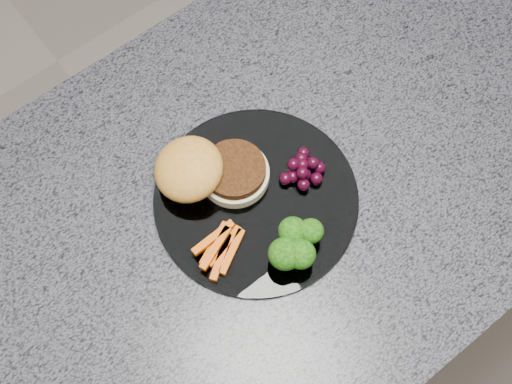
{
  "coord_description": "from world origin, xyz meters",
  "views": [
    {
      "loc": [
        -0.28,
        -0.28,
        1.73
      ],
      "look_at": [
        -0.06,
        -0.0,
        0.93
      ],
      "focal_mm": 50.0,
      "sensor_mm": 36.0,
      "label": 1
    }
  ],
  "objects_px": {
    "island_cabinet": "(279,279)",
    "burger": "(205,172)",
    "grape_bunch": "(303,169)",
    "plate": "(256,199)"
  },
  "relations": [
    {
      "from": "burger",
      "to": "grape_bunch",
      "type": "bearing_deg",
      "value": -15.38
    },
    {
      "from": "island_cabinet",
      "to": "grape_bunch",
      "type": "height_order",
      "value": "grape_bunch"
    },
    {
      "from": "island_cabinet",
      "to": "burger",
      "type": "bearing_deg",
      "value": 147.33
    },
    {
      "from": "island_cabinet",
      "to": "burger",
      "type": "distance_m",
      "value": 0.51
    },
    {
      "from": "island_cabinet",
      "to": "grape_bunch",
      "type": "distance_m",
      "value": 0.49
    },
    {
      "from": "plate",
      "to": "burger",
      "type": "xyz_separation_m",
      "value": [
        -0.03,
        0.06,
        0.02
      ]
    },
    {
      "from": "grape_bunch",
      "to": "burger",
      "type": "bearing_deg",
      "value": 145.64
    },
    {
      "from": "plate",
      "to": "burger",
      "type": "height_order",
      "value": "burger"
    },
    {
      "from": "plate",
      "to": "burger",
      "type": "bearing_deg",
      "value": 118.52
    },
    {
      "from": "burger",
      "to": "grape_bunch",
      "type": "xyz_separation_m",
      "value": [
        0.1,
        -0.07,
        -0.01
      ]
    }
  ]
}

